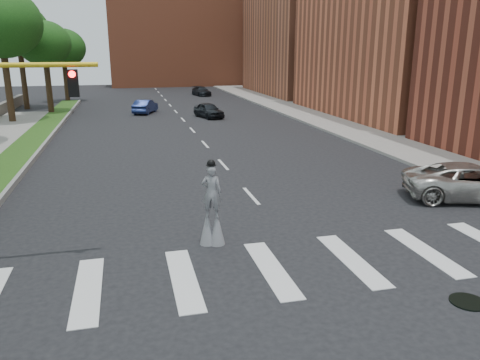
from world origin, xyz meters
TOP-DOWN VIEW (x-y plane):
  - ground_plane at (0.00, 0.00)m, footprint 160.00×160.00m
  - grass_median at (-11.50, 20.00)m, footprint 2.00×60.00m
  - median_curb at (-10.45, 20.00)m, footprint 0.20×60.00m
  - sidewalk_right at (12.50, 25.00)m, footprint 5.00×90.00m
  - manhole at (3.00, -2.00)m, footprint 0.90×0.90m
  - building_far at (22.00, 54.00)m, footprint 16.00×22.00m
  - building_backdrop at (6.00, 78.00)m, footprint 26.00×14.00m
  - stilt_performer at (-2.62, 3.23)m, footprint 0.83×0.62m
  - suv_crossing at (9.00, 5.29)m, footprint 6.09×4.23m
  - car_near at (2.54, 32.76)m, footprint 2.70×4.36m
  - car_mid at (-3.12, 37.37)m, footprint 2.82×4.42m
  - car_far at (5.42, 54.71)m, footprint 2.53×4.51m
  - tree_4 at (-14.74, 33.42)m, footprint 6.80×6.80m
  - tree_5 at (-15.43, 44.10)m, footprint 6.22×6.22m
  - tree_6 at (-12.24, 38.75)m, footprint 5.00×5.00m
  - tree_7 at (-11.91, 50.90)m, footprint 5.38×5.38m

SIDE VIEW (x-z plane):
  - ground_plane at x=0.00m, z-range 0.00..0.00m
  - manhole at x=3.00m, z-range 0.00..0.04m
  - sidewalk_right at x=12.50m, z-range 0.00..0.18m
  - grass_median at x=-11.50m, z-range 0.00..0.25m
  - median_curb at x=-10.45m, z-range 0.00..0.28m
  - car_far at x=5.42m, z-range 0.00..1.23m
  - car_mid at x=-3.12m, z-range 0.00..1.38m
  - car_near at x=2.54m, z-range 0.00..1.39m
  - suv_crossing at x=9.00m, z-range 0.00..1.54m
  - stilt_performer at x=-2.62m, z-range -0.30..2.56m
  - tree_7 at x=-11.91m, z-range 2.02..10.72m
  - tree_6 at x=-12.24m, z-range 2.27..11.20m
  - tree_5 at x=-15.43m, z-range 2.77..13.71m
  - tree_4 at x=-14.74m, z-range 2.70..13.96m
  - building_backdrop at x=6.00m, z-range 0.00..18.00m
  - building_far at x=22.00m, z-range 0.00..20.00m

